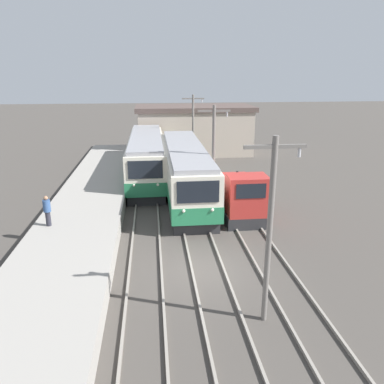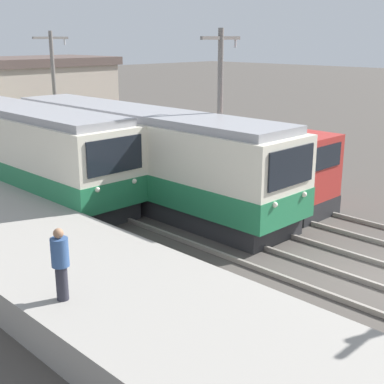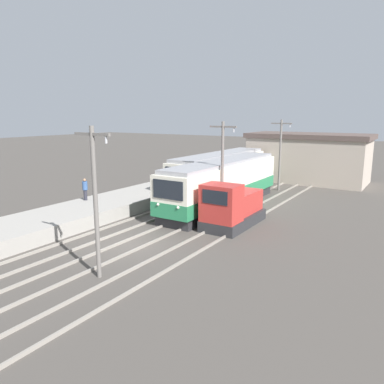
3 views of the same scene
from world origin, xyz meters
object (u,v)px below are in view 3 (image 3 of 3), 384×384
at_px(catenary_mast_far, 280,152).
at_px(catenary_mast_mid, 222,166).
at_px(catenary_mast_near, 95,197).
at_px(commuter_train_left, 220,174).
at_px(person_on_platform, 85,188).
at_px(commuter_train_center, 223,185).
at_px(shunting_locomotive, 232,208).

bearing_deg(catenary_mast_far, catenary_mast_mid, -90.00).
xyz_separation_m(catenary_mast_near, catenary_mast_mid, (0.00, 11.62, 0.00)).
relative_size(commuter_train_left, person_on_platform, 8.64).
bearing_deg(commuter_train_center, commuter_train_left, 120.53).
xyz_separation_m(commuter_train_center, shunting_locomotive, (3.00, -4.43, -0.50)).
relative_size(commuter_train_left, catenary_mast_near, 2.11).
relative_size(catenary_mast_mid, catenary_mast_far, 1.00).
xyz_separation_m(commuter_train_center, catenary_mast_near, (1.51, -14.64, 1.95)).
bearing_deg(catenary_mast_far, commuter_train_center, -99.94).
relative_size(commuter_train_left, catenary_mast_far, 2.11).
height_order(commuter_train_left, catenary_mast_mid, catenary_mast_mid).
bearing_deg(shunting_locomotive, person_on_platform, -166.73).
relative_size(commuter_train_center, person_on_platform, 9.05).
xyz_separation_m(commuter_train_left, commuter_train_center, (2.80, -4.75, 0.00)).
distance_m(commuter_train_center, person_on_platform, 10.49).
relative_size(catenary_mast_far, person_on_platform, 4.10).
distance_m(catenary_mast_near, person_on_platform, 12.22).
distance_m(shunting_locomotive, catenary_mast_mid, 3.20).
relative_size(catenary_mast_near, person_on_platform, 4.10).
distance_m(catenary_mast_mid, person_on_platform, 10.32).
bearing_deg(catenary_mast_far, catenary_mast_near, -90.00).
bearing_deg(commuter_train_left, catenary_mast_mid, -60.98).
bearing_deg(catenary_mast_near, commuter_train_center, 95.88).
xyz_separation_m(commuter_train_left, person_on_platform, (-5.03, -11.73, 0.08)).
height_order(commuter_train_left, catenary_mast_near, catenary_mast_near).
height_order(commuter_train_left, commuter_train_center, commuter_train_center).
bearing_deg(commuter_train_center, catenary_mast_mid, -63.44).
bearing_deg(commuter_train_left, shunting_locomotive, -57.70).
height_order(catenary_mast_near, person_on_platform, catenary_mast_near).
distance_m(shunting_locomotive, person_on_platform, 11.14).
bearing_deg(commuter_train_center, catenary_mast_near, -84.12).
distance_m(catenary_mast_near, catenary_mast_mid, 11.62).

